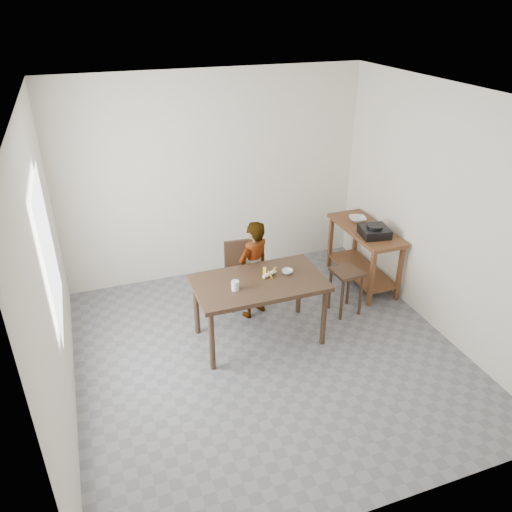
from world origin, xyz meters
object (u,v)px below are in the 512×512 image
object	(u,v)px
dining_table	(259,310)
prep_counter	(363,255)
dining_chair	(243,276)
child	(254,270)
stool	(345,291)

from	to	relation	value
dining_table	prep_counter	distance (m)	1.86
prep_counter	dining_chair	world-z (taller)	dining_chair
child	stool	xyz separation A→B (m)	(1.06, -0.33, -0.32)
dining_table	stool	world-z (taller)	dining_table
prep_counter	child	xyz separation A→B (m)	(-1.61, -0.22, 0.21)
child	dining_chair	size ratio (longest dim) A/B	1.52
dining_chair	prep_counter	bearing A→B (deg)	3.99
dining_table	child	world-z (taller)	child
prep_counter	dining_chair	xyz separation A→B (m)	(-1.66, 0.03, 0.00)
child	stool	distance (m)	1.15
prep_counter	stool	xyz separation A→B (m)	(-0.56, -0.55, -0.11)
dining_table	dining_chair	distance (m)	0.74
child	dining_chair	xyz separation A→B (m)	(-0.05, 0.26, -0.21)
prep_counter	child	distance (m)	1.64
dining_table	dining_chair	world-z (taller)	dining_chair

